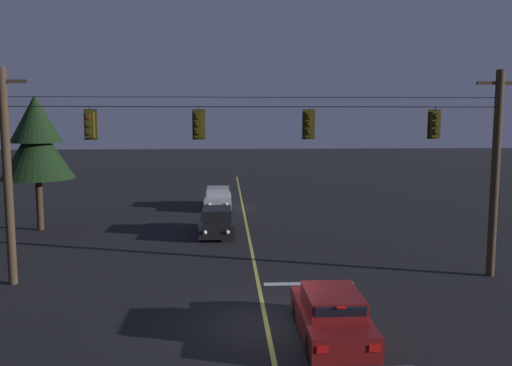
% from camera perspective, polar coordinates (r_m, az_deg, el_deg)
% --- Properties ---
extents(ground_plane, '(180.00, 180.00, 0.00)m').
position_cam_1_polar(ground_plane, '(16.95, 1.13, -14.67)').
color(ground_plane, black).
extents(lane_centre_stripe, '(0.14, 60.00, 0.01)m').
position_cam_1_polar(lane_centre_stripe, '(27.08, -0.61, -6.36)').
color(lane_centre_stripe, '#D1C64C').
rests_on(lane_centre_stripe, ground).
extents(stop_bar_paint, '(3.40, 0.36, 0.01)m').
position_cam_1_polar(stop_bar_paint, '(20.92, 5.55, -10.44)').
color(stop_bar_paint, silver).
rests_on(stop_bar_paint, ground).
extents(signal_span_assembly, '(20.21, 0.32, 8.01)m').
position_cam_1_polar(signal_span_assembly, '(20.46, 0.16, 1.13)').
color(signal_span_assembly, '#38281C').
rests_on(signal_span_assembly, ground).
extents(traffic_light_leftmost, '(0.48, 0.41, 1.22)m').
position_cam_1_polar(traffic_light_leftmost, '(20.89, -17.05, 5.87)').
color(traffic_light_leftmost, black).
extents(traffic_light_left_inner, '(0.48, 0.41, 1.22)m').
position_cam_1_polar(traffic_light_left_inner, '(20.32, -6.04, 6.12)').
color(traffic_light_left_inner, black).
extents(traffic_light_centre, '(0.48, 0.41, 1.22)m').
position_cam_1_polar(traffic_light_centre, '(20.55, 5.61, 6.13)').
color(traffic_light_centre, black).
extents(traffic_light_right_inner, '(0.48, 0.41, 1.22)m').
position_cam_1_polar(traffic_light_right_inner, '(21.81, 18.29, 5.86)').
color(traffic_light_right_inner, black).
extents(car_waiting_near_lane, '(1.80, 4.33, 1.39)m').
position_cam_1_polar(car_waiting_near_lane, '(15.98, 7.92, -13.62)').
color(car_waiting_near_lane, maroon).
rests_on(car_waiting_near_lane, ground).
extents(car_oncoming_lead, '(1.80, 4.42, 1.39)m').
position_cam_1_polar(car_oncoming_lead, '(29.19, -4.13, -4.11)').
color(car_oncoming_lead, black).
rests_on(car_oncoming_lead, ground).
extents(car_oncoming_trailing, '(1.80, 4.42, 1.39)m').
position_cam_1_polar(car_oncoming_trailing, '(37.56, -4.00, -1.61)').
color(car_oncoming_trailing, '#A5A5AD').
rests_on(car_oncoming_trailing, ground).
extents(tree_verge_near, '(3.97, 3.97, 7.43)m').
position_cam_1_polar(tree_verge_near, '(32.00, -22.02, 4.07)').
color(tree_verge_near, '#332316').
rests_on(tree_verge_near, ground).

